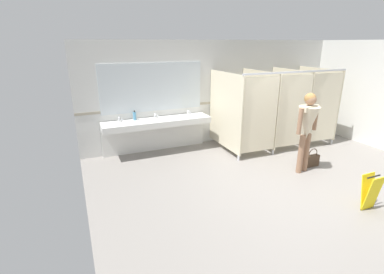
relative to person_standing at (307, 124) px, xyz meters
The scene contains 10 objects.
ground_plane 1.29m from the person_standing, 145.50° to the right, with size 7.22×6.31×0.10m, color gray.
wall_back 2.60m from the person_standing, 102.92° to the left, with size 7.22×0.12×2.60m, color silver.
wall_back_tile_band 2.52m from the person_standing, 103.24° to the left, with size 7.22×0.01×0.06m, color #9E937F.
vanity_counter 3.33m from the person_standing, 137.09° to the left, with size 2.54×0.55×0.94m.
mirror_panel 3.48m from the person_standing, 134.67° to the left, with size 2.44×0.02×1.12m, color silver.
bathroom_stalls 1.57m from the person_standing, 70.02° to the left, with size 2.91×1.51×1.93m.
person_standing is the anchor object (origin of this frame).
handbag 0.98m from the person_standing, 16.59° to the left, with size 0.31×0.11×0.40m.
soap_dispenser 3.73m from the person_standing, 141.29° to the left, with size 0.07×0.07×0.22m.
wet_floor_sign 1.67m from the person_standing, 91.68° to the right, with size 0.28×0.19×0.58m.
Camera 1 is at (-3.61, -3.64, 2.54)m, focal length 26.58 mm.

